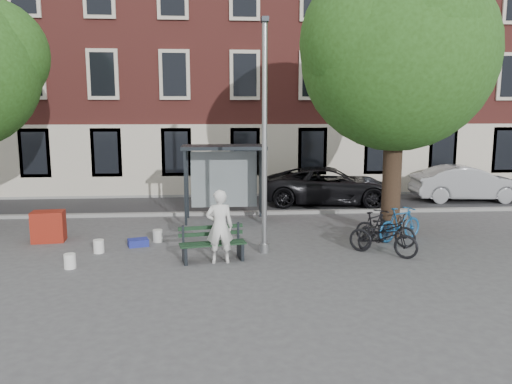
{
  "coord_description": "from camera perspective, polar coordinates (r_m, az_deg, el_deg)",
  "views": [
    {
      "loc": [
        -1.25,
        -13.0,
        3.79
      ],
      "look_at": [
        -0.1,
        1.57,
        1.4
      ],
      "focal_mm": 35.0,
      "sensor_mm": 36.0,
      "label": 1
    }
  ],
  "objects": [
    {
      "name": "bike_d",
      "position": [
        14.49,
        13.36,
        -4.04
      ],
      "size": [
        1.59,
        1.51,
        1.03
      ],
      "primitive_type": "imported",
      "rotation": [
        0.0,
        0.0,
        2.31
      ],
      "color": "black",
      "rests_on": "ground"
    },
    {
      "name": "bike_a",
      "position": [
        14.71,
        14.56,
        -4.09
      ],
      "size": [
        1.76,
        1.58,
        0.93
      ],
      "primitive_type": "imported",
      "rotation": [
        0.0,
        0.0,
        0.9
      ],
      "color": "black",
      "rests_on": "ground"
    },
    {
      "name": "lamppost",
      "position": [
        13.1,
        0.97,
        4.88
      ],
      "size": [
        0.28,
        0.35,
        6.11
      ],
      "color": "#9EA0A3",
      "rests_on": "ground"
    },
    {
      "name": "building_row",
      "position": [
        26.23,
        -1.82,
        16.31
      ],
      "size": [
        30.0,
        8.0,
        14.0
      ],
      "primitive_type": "cube",
      "color": "brown",
      "rests_on": "ground"
    },
    {
      "name": "bucket_b",
      "position": [
        14.88,
        -11.17,
        -4.93
      ],
      "size": [
        0.33,
        0.33,
        0.36
      ],
      "primitive_type": "cylinder",
      "rotation": [
        0.0,
        0.0,
        -0.2
      ],
      "color": "silver",
      "rests_on": "ground"
    },
    {
      "name": "notice_sign",
      "position": [
        16.34,
        14.8,
        0.73
      ],
      "size": [
        0.32,
        0.17,
        1.98
      ],
      "rotation": [
        0.0,
        0.0,
        0.43
      ],
      "color": "#9EA0A3",
      "rests_on": "ground"
    },
    {
      "name": "bike_b",
      "position": [
        15.29,
        16.15,
        -3.51
      ],
      "size": [
        1.7,
        1.17,
        1.0
      ],
      "primitive_type": "imported",
      "rotation": [
        0.0,
        0.0,
        2.04
      ],
      "color": "#1A5793",
      "rests_on": "ground"
    },
    {
      "name": "bus_shelter",
      "position": [
        17.22,
        -2.36,
        3.04
      ],
      "size": [
        2.85,
        1.45,
        2.62
      ],
      "color": "#1E2328",
      "rests_on": "ground"
    },
    {
      "name": "car_dark",
      "position": [
        20.63,
        8.44,
        0.73
      ],
      "size": [
        5.72,
        3.15,
        1.52
      ],
      "primitive_type": "imported",
      "rotation": [
        0.0,
        0.0,
        1.45
      ],
      "color": "black",
      "rests_on": "ground"
    },
    {
      "name": "tree_right",
      "position": [
        15.43,
        16.08,
        15.73
      ],
      "size": [
        5.76,
        5.6,
        8.2
      ],
      "color": "black",
      "rests_on": "ground"
    },
    {
      "name": "bucket_c",
      "position": [
        14.14,
        -17.53,
        -5.94
      ],
      "size": [
        0.37,
        0.37,
        0.36
      ],
      "primitive_type": "cylinder",
      "rotation": [
        0.0,
        0.0,
        0.4
      ],
      "color": "white",
      "rests_on": "ground"
    },
    {
      "name": "curb_far",
      "position": [
        22.35,
        -1.24,
        -0.32
      ],
      "size": [
        40.0,
        0.25,
        0.12
      ],
      "primitive_type": "cube",
      "color": "gray",
      "rests_on": "ground"
    },
    {
      "name": "road",
      "position": [
        20.4,
        -0.92,
        -1.41
      ],
      "size": [
        40.0,
        4.0,
        0.01
      ],
      "primitive_type": "cube",
      "color": "#28282B",
      "rests_on": "ground"
    },
    {
      "name": "painter",
      "position": [
        12.49,
        -4.18,
        -3.95
      ],
      "size": [
        0.7,
        0.48,
        1.87
      ],
      "primitive_type": "imported",
      "rotation": [
        0.0,
        0.0,
        3.19
      ],
      "color": "white",
      "rests_on": "ground"
    },
    {
      "name": "bike_c",
      "position": [
        13.64,
        14.32,
        -4.99
      ],
      "size": [
        1.88,
        1.67,
        0.98
      ],
      "primitive_type": "imported",
      "rotation": [
        0.0,
        0.0,
        0.91
      ],
      "color": "black",
      "rests_on": "ground"
    },
    {
      "name": "blue_crate",
      "position": [
        14.57,
        -13.31,
        -5.64
      ],
      "size": [
        0.64,
        0.54,
        0.2
      ],
      "primitive_type": "cube",
      "rotation": [
        0.0,
        0.0,
        0.29
      ],
      "color": "navy",
      "rests_on": "ground"
    },
    {
      "name": "curb_near",
      "position": [
        18.43,
        -0.53,
        -2.39
      ],
      "size": [
        40.0,
        0.25,
        0.12
      ],
      "primitive_type": "cube",
      "color": "gray",
      "rests_on": "ground"
    },
    {
      "name": "bucket_a",
      "position": [
        13.02,
        -20.5,
        -7.41
      ],
      "size": [
        0.36,
        0.36,
        0.36
      ],
      "primitive_type": "cylinder",
      "rotation": [
        0.0,
        0.0,
        -0.34
      ],
      "color": "white",
      "rests_on": "ground"
    },
    {
      "name": "red_stand",
      "position": [
        15.79,
        -22.63,
        -3.65
      ],
      "size": [
        0.96,
        0.69,
        0.9
      ],
      "primitive_type": "cube",
      "rotation": [
        0.0,
        0.0,
        0.1
      ],
      "color": "maroon",
      "rests_on": "ground"
    },
    {
      "name": "bench",
      "position": [
        12.85,
        -5.0,
        -6.06
      ],
      "size": [
        1.75,
        0.84,
        0.86
      ],
      "rotation": [
        0.0,
        0.0,
        0.19
      ],
      "color": "#1E2328",
      "rests_on": "ground"
    },
    {
      "name": "ground",
      "position": [
        13.6,
        0.94,
        -6.89
      ],
      "size": [
        90.0,
        90.0,
        0.0
      ],
      "primitive_type": "plane",
      "color": "#4C4C4F",
      "rests_on": "ground"
    },
    {
      "name": "car_silver",
      "position": [
        22.88,
        22.97,
        0.9
      ],
      "size": [
        4.64,
        1.93,
        1.49
      ],
      "primitive_type": "imported",
      "rotation": [
        0.0,
        0.0,
        1.49
      ],
      "color": "#9B9DA2",
      "rests_on": "ground"
    }
  ]
}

